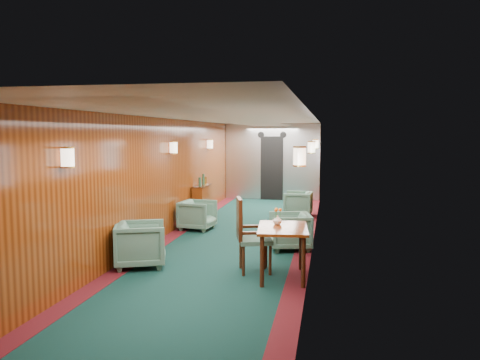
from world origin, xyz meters
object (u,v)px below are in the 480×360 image
(armchair_right_far, at_px, (298,204))
(side_chair, at_px, (248,232))
(dining_table, at_px, (283,235))
(armchair_right_near, at_px, (290,231))
(credenza, at_px, (202,201))
(armchair_left_far, at_px, (198,215))
(armchair_left_near, at_px, (141,244))

(armchair_right_far, bearing_deg, side_chair, -1.42)
(dining_table, bearing_deg, armchair_right_near, 85.53)
(credenza, xyz_separation_m, armchair_right_far, (2.35, 0.64, -0.10))
(credenza, relative_size, armchair_right_near, 1.49)
(dining_table, distance_m, armchair_right_near, 1.75)
(credenza, xyz_separation_m, armchair_right_near, (2.44, -2.84, -0.09))
(dining_table, xyz_separation_m, credenza, (-2.48, 4.56, -0.21))
(armchair_right_far, bearing_deg, armchair_right_near, 4.81)
(dining_table, relative_size, side_chair, 0.94)
(armchair_right_far, bearing_deg, credenza, -71.45)
(side_chair, relative_size, armchair_right_far, 1.64)
(armchair_left_far, xyz_separation_m, armchair_right_far, (2.04, 2.11, -0.01))
(side_chair, height_order, armchair_left_far, side_chair)
(side_chair, relative_size, armchair_right_near, 1.55)
(armchair_left_near, distance_m, armchair_left_far, 2.90)
(dining_table, relative_size, armchair_left_far, 1.52)
(credenza, distance_m, armchair_left_far, 1.51)
(dining_table, xyz_separation_m, armchair_right_far, (-0.12, 5.20, -0.32))
(armchair_left_far, distance_m, armchair_right_far, 2.94)
(armchair_left_far, height_order, armchair_right_far, armchair_left_far)
(armchair_left_near, relative_size, armchair_right_far, 1.13)
(dining_table, relative_size, armchair_right_near, 1.47)
(armchair_left_far, bearing_deg, armchair_right_near, -115.98)
(armchair_right_near, distance_m, armchair_right_far, 3.47)
(side_chair, xyz_separation_m, credenza, (-1.93, 4.36, -0.20))
(armchair_left_near, bearing_deg, dining_table, -116.12)
(side_chair, xyz_separation_m, armchair_left_near, (-1.72, -0.01, -0.26))
(credenza, bearing_deg, armchair_right_far, 15.15)
(armchair_left_far, relative_size, armchair_right_near, 0.97)
(armchair_left_far, height_order, armchair_right_near, armchair_right_near)
(armchair_left_far, bearing_deg, armchair_right_far, -37.36)
(dining_table, xyz_separation_m, armchair_left_near, (-2.27, 0.19, -0.28))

